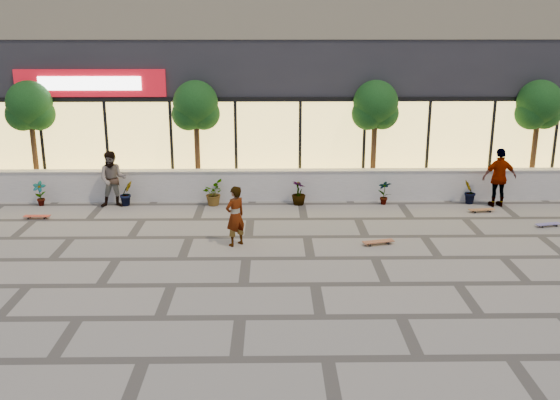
{
  "coord_description": "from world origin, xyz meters",
  "views": [
    {
      "loc": [
        -0.99,
        -13.11,
        5.77
      ],
      "look_at": [
        -0.77,
        2.47,
        1.3
      ],
      "focal_mm": 40.0,
      "sensor_mm": 36.0,
      "label": 1
    }
  ],
  "objects_px": {
    "tree_west": "(30,109)",
    "skater_right_near": "(499,178)",
    "skater_left": "(113,179)",
    "skateboard_right_far": "(548,224)",
    "tree_east": "(539,108)",
    "tree_mideast": "(375,108)",
    "skater_center": "(235,216)",
    "skateboard_left": "(37,216)",
    "skateboard_center": "(378,242)",
    "tree_midwest": "(196,108)",
    "skateboard_right_near": "(482,210)"
  },
  "relations": [
    {
      "from": "skater_center",
      "to": "skater_left",
      "type": "bearing_deg",
      "value": -82.44
    },
    {
      "from": "skater_left",
      "to": "skateboard_right_far",
      "type": "distance_m",
      "value": 13.38
    },
    {
      "from": "skater_right_near",
      "to": "skateboard_center",
      "type": "relative_size",
      "value": 2.14
    },
    {
      "from": "tree_midwest",
      "to": "skateboard_right_far",
      "type": "bearing_deg",
      "value": -18.96
    },
    {
      "from": "tree_midwest",
      "to": "skateboard_left",
      "type": "distance_m",
      "value": 6.07
    },
    {
      "from": "skateboard_right_far",
      "to": "skater_center",
      "type": "bearing_deg",
      "value": 176.04
    },
    {
      "from": "tree_east",
      "to": "skateboard_right_near",
      "type": "xyz_separation_m",
      "value": [
        -2.38,
        -2.18,
        -2.9
      ]
    },
    {
      "from": "tree_west",
      "to": "skater_center",
      "type": "bearing_deg",
      "value": -35.73
    },
    {
      "from": "tree_west",
      "to": "tree_midwest",
      "type": "distance_m",
      "value": 5.5
    },
    {
      "from": "tree_midwest",
      "to": "skateboard_left",
      "type": "relative_size",
      "value": 4.97
    },
    {
      "from": "skater_center",
      "to": "tree_east",
      "type": "bearing_deg",
      "value": 166.31
    },
    {
      "from": "tree_mideast",
      "to": "skateboard_right_far",
      "type": "distance_m",
      "value": 6.55
    },
    {
      "from": "tree_west",
      "to": "tree_east",
      "type": "xyz_separation_m",
      "value": [
        17.0,
        0.0,
        0.0
      ]
    },
    {
      "from": "skater_left",
      "to": "skateboard_right_near",
      "type": "relative_size",
      "value": 2.18
    },
    {
      "from": "skater_right_near",
      "to": "tree_midwest",
      "type": "bearing_deg",
      "value": -14.4
    },
    {
      "from": "tree_west",
      "to": "skateboard_right_near",
      "type": "relative_size",
      "value": 4.68
    },
    {
      "from": "tree_mideast",
      "to": "skater_left",
      "type": "height_order",
      "value": "tree_mideast"
    },
    {
      "from": "skater_right_near",
      "to": "skater_left",
      "type": "bearing_deg",
      "value": -6.16
    },
    {
      "from": "skateboard_right_near",
      "to": "skater_center",
      "type": "bearing_deg",
      "value": -167.3
    },
    {
      "from": "tree_west",
      "to": "skater_right_near",
      "type": "bearing_deg",
      "value": -5.66
    },
    {
      "from": "skater_right_near",
      "to": "skateboard_right_near",
      "type": "distance_m",
      "value": 1.31
    },
    {
      "from": "tree_east",
      "to": "skateboard_right_far",
      "type": "bearing_deg",
      "value": -103.92
    },
    {
      "from": "skater_left",
      "to": "skateboard_center",
      "type": "relative_size",
      "value": 2.06
    },
    {
      "from": "skateboard_right_near",
      "to": "tree_mideast",
      "type": "bearing_deg",
      "value": 136.81
    },
    {
      "from": "tree_mideast",
      "to": "skateboard_center",
      "type": "xyz_separation_m",
      "value": [
        -0.62,
        -5.1,
        -2.9
      ]
    },
    {
      "from": "tree_midwest",
      "to": "skateboard_right_near",
      "type": "distance_m",
      "value": 9.82
    },
    {
      "from": "skater_center",
      "to": "skateboard_left",
      "type": "height_order",
      "value": "skater_center"
    },
    {
      "from": "tree_east",
      "to": "skater_center",
      "type": "height_order",
      "value": "tree_east"
    },
    {
      "from": "skater_left",
      "to": "skater_center",
      "type": "bearing_deg",
      "value": -48.21
    },
    {
      "from": "skateboard_right_far",
      "to": "tree_mideast",
      "type": "bearing_deg",
      "value": 128.67
    },
    {
      "from": "tree_mideast",
      "to": "skater_right_near",
      "type": "distance_m",
      "value": 4.59
    },
    {
      "from": "tree_west",
      "to": "skateboard_right_far",
      "type": "bearing_deg",
      "value": -12.75
    },
    {
      "from": "skater_center",
      "to": "skater_right_near",
      "type": "bearing_deg",
      "value": 162.52
    },
    {
      "from": "tree_mideast",
      "to": "skater_center",
      "type": "height_order",
      "value": "tree_mideast"
    },
    {
      "from": "tree_west",
      "to": "skateboard_right_far",
      "type": "height_order",
      "value": "tree_west"
    },
    {
      "from": "tree_west",
      "to": "tree_mideast",
      "type": "height_order",
      "value": "same"
    },
    {
      "from": "skateboard_center",
      "to": "skateboard_left",
      "type": "distance_m",
      "value": 10.3
    },
    {
      "from": "tree_mideast",
      "to": "tree_east",
      "type": "bearing_deg",
      "value": 0.0
    },
    {
      "from": "skater_right_near",
      "to": "skateboard_left",
      "type": "distance_m",
      "value": 14.52
    },
    {
      "from": "skateboard_right_near",
      "to": "skateboard_center",
      "type": "bearing_deg",
      "value": -150.28
    },
    {
      "from": "tree_mideast",
      "to": "skater_left",
      "type": "relative_size",
      "value": 2.14
    },
    {
      "from": "skater_center",
      "to": "skateboard_right_far",
      "type": "xyz_separation_m",
      "value": [
        9.05,
        1.43,
        -0.74
      ]
    },
    {
      "from": "skateboard_right_far",
      "to": "tree_east",
      "type": "bearing_deg",
      "value": 63.13
    },
    {
      "from": "tree_east",
      "to": "skateboard_center",
      "type": "bearing_deg",
      "value": -140.22
    },
    {
      "from": "skateboard_center",
      "to": "skater_left",
      "type": "bearing_deg",
      "value": 140.3
    },
    {
      "from": "tree_mideast",
      "to": "skater_right_near",
      "type": "bearing_deg",
      "value": -21.64
    },
    {
      "from": "tree_east",
      "to": "tree_mideast",
      "type": "bearing_deg",
      "value": 180.0
    },
    {
      "from": "tree_midwest",
      "to": "skateboard_left",
      "type": "height_order",
      "value": "tree_midwest"
    },
    {
      "from": "tree_mideast",
      "to": "skater_left",
      "type": "xyz_separation_m",
      "value": [
        -8.57,
        -1.4,
        -2.07
      ]
    },
    {
      "from": "skateboard_left",
      "to": "skateboard_center",
      "type": "bearing_deg",
      "value": -13.41
    }
  ]
}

